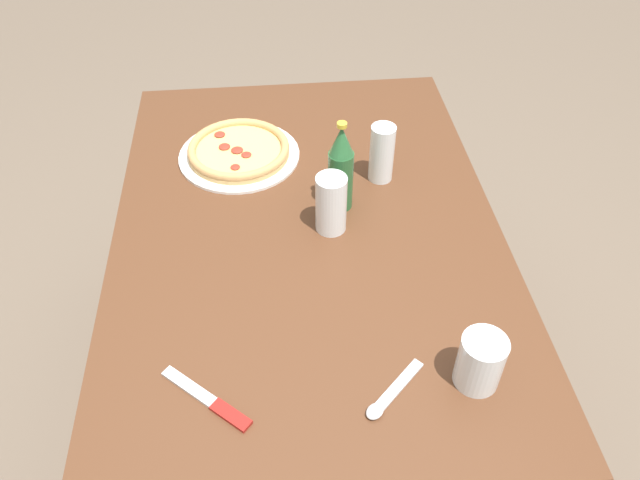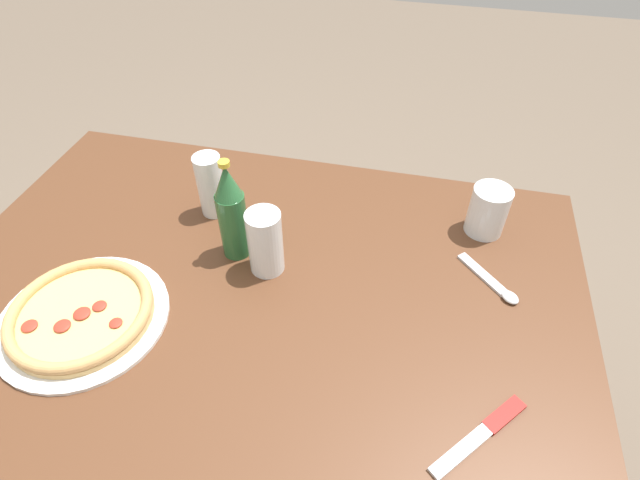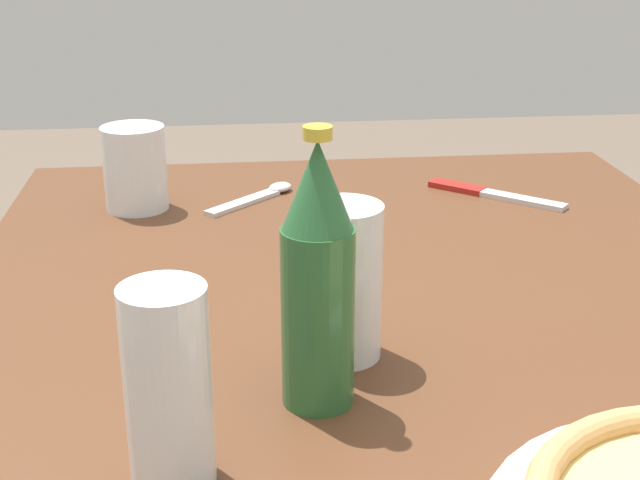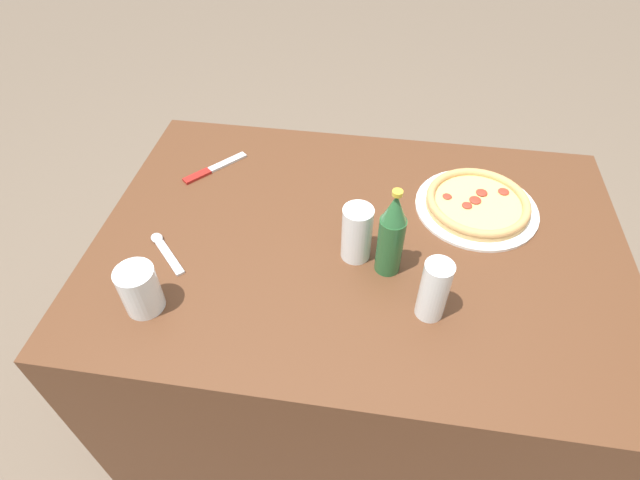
{
  "view_description": "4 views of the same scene",
  "coord_description": "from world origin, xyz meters",
  "px_view_note": "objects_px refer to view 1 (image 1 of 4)",
  "views": [
    {
      "loc": [
        1.05,
        -0.07,
        1.72
      ],
      "look_at": [
        0.1,
        0.02,
        0.8
      ],
      "focal_mm": 35.0,
      "sensor_mm": 36.0,
      "label": 1
    },
    {
      "loc": [
        0.27,
        -0.61,
        1.51
      ],
      "look_at": [
        0.11,
        0.07,
        0.84
      ],
      "focal_mm": 28.0,
      "sensor_mm": 36.0,
      "label": 2
    },
    {
      "loc": [
        -0.71,
        0.15,
        1.14
      ],
      "look_at": [
        0.08,
        0.07,
        0.83
      ],
      "focal_mm": 50.0,
      "sensor_mm": 36.0,
      "label": 3
    },
    {
      "loc": [
        -0.03,
        0.86,
        1.62
      ],
      "look_at": [
        0.09,
        0.07,
        0.8
      ],
      "focal_mm": 28.0,
      "sensor_mm": 36.0,
      "label": 4
    }
  ],
  "objects_px": {
    "pizza_margherita": "(239,151)",
    "spoon": "(388,396)",
    "glass_cola": "(331,206)",
    "glass_lemonade": "(382,155)",
    "beer_bottle": "(341,169)",
    "knife": "(210,401)",
    "glass_red_wine": "(480,363)"
  },
  "relations": [
    {
      "from": "glass_cola",
      "to": "knife",
      "type": "height_order",
      "value": "glass_cola"
    },
    {
      "from": "glass_cola",
      "to": "knife",
      "type": "bearing_deg",
      "value": -31.38
    },
    {
      "from": "glass_lemonade",
      "to": "glass_red_wine",
      "type": "bearing_deg",
      "value": 6.99
    },
    {
      "from": "glass_lemonade",
      "to": "beer_bottle",
      "type": "distance_m",
      "value": 0.15
    },
    {
      "from": "glass_lemonade",
      "to": "spoon",
      "type": "distance_m",
      "value": 0.64
    },
    {
      "from": "knife",
      "to": "beer_bottle",
      "type": "bearing_deg",
      "value": 149.99
    },
    {
      "from": "glass_lemonade",
      "to": "knife",
      "type": "distance_m",
      "value": 0.73
    },
    {
      "from": "glass_red_wine",
      "to": "beer_bottle",
      "type": "relative_size",
      "value": 0.48
    },
    {
      "from": "beer_bottle",
      "to": "knife",
      "type": "bearing_deg",
      "value": -30.01
    },
    {
      "from": "glass_cola",
      "to": "beer_bottle",
      "type": "height_order",
      "value": "beer_bottle"
    },
    {
      "from": "pizza_margherita",
      "to": "knife",
      "type": "distance_m",
      "value": 0.73
    },
    {
      "from": "glass_red_wine",
      "to": "glass_cola",
      "type": "distance_m",
      "value": 0.49
    },
    {
      "from": "glass_lemonade",
      "to": "beer_bottle",
      "type": "relative_size",
      "value": 0.65
    },
    {
      "from": "glass_cola",
      "to": "knife",
      "type": "relative_size",
      "value": 0.86
    },
    {
      "from": "beer_bottle",
      "to": "glass_lemonade",
      "type": "bearing_deg",
      "value": 130.16
    },
    {
      "from": "glass_cola",
      "to": "spoon",
      "type": "relative_size",
      "value": 1.11
    },
    {
      "from": "glass_lemonade",
      "to": "knife",
      "type": "xyz_separation_m",
      "value": [
        0.61,
        -0.41,
        -0.07
      ]
    },
    {
      "from": "pizza_margherita",
      "to": "glass_cola",
      "type": "xyz_separation_m",
      "value": [
        0.3,
        0.21,
        0.05
      ]
    },
    {
      "from": "glass_lemonade",
      "to": "beer_bottle",
      "type": "bearing_deg",
      "value": -49.84
    },
    {
      "from": "pizza_margherita",
      "to": "glass_lemonade",
      "type": "relative_size",
      "value": 2.11
    },
    {
      "from": "pizza_margherita",
      "to": "spoon",
      "type": "relative_size",
      "value": 2.44
    },
    {
      "from": "pizza_margherita",
      "to": "glass_red_wine",
      "type": "bearing_deg",
      "value": 30.32
    },
    {
      "from": "spoon",
      "to": "beer_bottle",
      "type": "bearing_deg",
      "value": -177.56
    },
    {
      "from": "glass_cola",
      "to": "spoon",
      "type": "distance_m",
      "value": 0.46
    },
    {
      "from": "beer_bottle",
      "to": "spoon",
      "type": "bearing_deg",
      "value": 2.44
    },
    {
      "from": "pizza_margherita",
      "to": "glass_red_wine",
      "type": "height_order",
      "value": "glass_red_wine"
    },
    {
      "from": "pizza_margherita",
      "to": "beer_bottle",
      "type": "relative_size",
      "value": 1.36
    },
    {
      "from": "knife",
      "to": "spoon",
      "type": "distance_m",
      "value": 0.32
    },
    {
      "from": "pizza_margherita",
      "to": "glass_lemonade",
      "type": "distance_m",
      "value": 0.38
    },
    {
      "from": "glass_cola",
      "to": "pizza_margherita",
      "type": "bearing_deg",
      "value": -144.81
    },
    {
      "from": "glass_red_wine",
      "to": "knife",
      "type": "relative_size",
      "value": 0.67
    },
    {
      "from": "spoon",
      "to": "glass_lemonade",
      "type": "bearing_deg",
      "value": 171.8
    }
  ]
}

